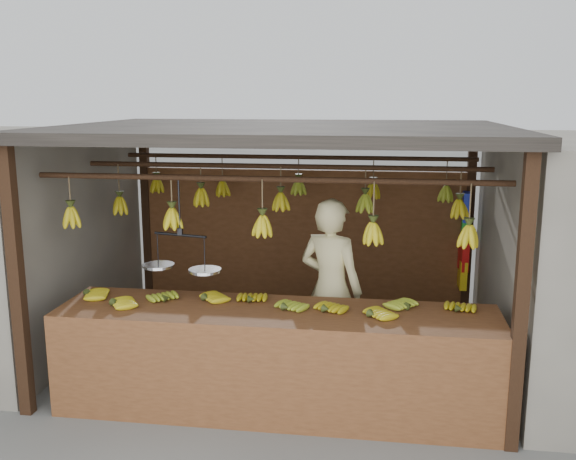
# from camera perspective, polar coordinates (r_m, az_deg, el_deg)

# --- Properties ---
(ground) EXTENTS (80.00, 80.00, 0.00)m
(ground) POSITION_cam_1_polar(r_m,az_deg,el_deg) (6.83, -0.37, -11.26)
(ground) COLOR #5B5B57
(stall) EXTENTS (4.30, 3.30, 2.40)m
(stall) POSITION_cam_1_polar(r_m,az_deg,el_deg) (6.65, 0.04, 5.73)
(stall) COLOR black
(stall) RESTS_ON ground
(counter) EXTENTS (3.76, 0.85, 0.96)m
(counter) POSITION_cam_1_polar(r_m,az_deg,el_deg) (5.42, -1.30, -9.36)
(counter) COLOR brown
(counter) RESTS_ON ground
(hanging_bananas) EXTENTS (3.59, 2.23, 0.38)m
(hanging_bananas) POSITION_cam_1_polar(r_m,az_deg,el_deg) (6.36, -0.44, 2.31)
(hanging_bananas) COLOR #B09C12
(hanging_bananas) RESTS_ON ground
(balance_scale) EXTENTS (0.72, 0.37, 0.81)m
(balance_scale) POSITION_cam_1_polar(r_m,az_deg,el_deg) (5.66, -9.48, -2.94)
(balance_scale) COLOR black
(balance_scale) RESTS_ON ground
(vendor) EXTENTS (0.75, 0.64, 1.75)m
(vendor) POSITION_cam_1_polar(r_m,az_deg,el_deg) (6.13, 3.82, -5.27)
(vendor) COLOR beige
(vendor) RESTS_ON ground
(bag_bundles) EXTENTS (0.08, 0.26, 1.15)m
(bag_bundles) POSITION_cam_1_polar(r_m,az_deg,el_deg) (7.80, 15.39, -0.92)
(bag_bundles) COLOR #1426BF
(bag_bundles) RESTS_ON ground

